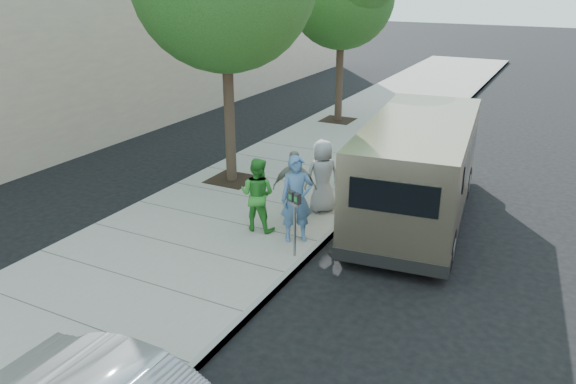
# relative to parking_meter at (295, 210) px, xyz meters

# --- Properties ---
(ground) EXTENTS (120.00, 120.00, 0.00)m
(ground) POSITION_rel_parking_meter_xyz_m (-1.25, 0.81, -1.14)
(ground) COLOR black
(ground) RESTS_ON ground
(sidewalk) EXTENTS (5.00, 60.00, 0.15)m
(sidewalk) POSITION_rel_parking_meter_xyz_m (-2.25, 0.81, -1.07)
(sidewalk) COLOR gray
(sidewalk) RESTS_ON ground
(curb_face) EXTENTS (0.12, 60.00, 0.16)m
(curb_face) POSITION_rel_parking_meter_xyz_m (0.19, 0.81, -1.07)
(curb_face) COLOR gray
(curb_face) RESTS_ON ground
(parking_meter) EXTENTS (0.30, 0.20, 1.37)m
(parking_meter) POSITION_rel_parking_meter_xyz_m (0.00, 0.00, 0.00)
(parking_meter) COLOR gray
(parking_meter) RESTS_ON sidewalk
(van) EXTENTS (2.82, 6.67, 2.40)m
(van) POSITION_rel_parking_meter_xyz_m (1.55, 3.25, 0.13)
(van) COLOR tan
(van) RESTS_ON ground
(person_officer) EXTENTS (0.81, 0.76, 1.86)m
(person_officer) POSITION_rel_parking_meter_xyz_m (-0.29, 0.68, -0.06)
(person_officer) COLOR #4C72A2
(person_officer) RESTS_ON sidewalk
(person_green_shirt) EXTENTS (0.84, 0.68, 1.65)m
(person_green_shirt) POSITION_rel_parking_meter_xyz_m (-1.29, 0.77, -0.17)
(person_green_shirt) COLOR green
(person_green_shirt) RESTS_ON sidewalk
(person_gray_shirt) EXTENTS (0.99, 1.00, 1.75)m
(person_gray_shirt) POSITION_rel_parking_meter_xyz_m (-0.46, 2.37, -0.12)
(person_gray_shirt) COLOR #98979A
(person_gray_shirt) RESTS_ON sidewalk
(person_striped_polo) EXTENTS (1.07, 0.74, 1.68)m
(person_striped_polo) POSITION_rel_parking_meter_xyz_m (-0.74, 1.49, -0.15)
(person_striped_polo) COLOR gray
(person_striped_polo) RESTS_ON sidewalk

